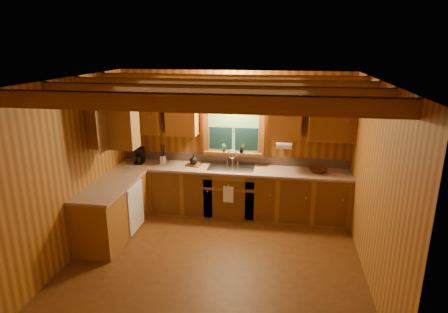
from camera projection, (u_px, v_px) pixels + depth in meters
room at (215, 176)px, 5.20m from camera, size 4.20×4.20×4.20m
ceiling_beams at (214, 89)px, 4.86m from camera, size 4.20×2.54×0.18m
base_cabinets at (201, 197)px, 6.74m from camera, size 4.20×2.22×0.86m
countertop at (201, 173)px, 6.62m from camera, size 4.20×2.24×0.04m
backsplash at (233, 159)px, 7.07m from camera, size 4.20×0.02×0.16m
dishwasher_panel at (136, 207)px, 6.32m from camera, size 0.02×0.60×0.80m
upper_cabinets at (197, 117)px, 6.48m from camera, size 4.19×1.77×0.78m
window at (233, 131)px, 6.90m from camera, size 1.12×0.08×1.00m
window_sill at (233, 153)px, 6.97m from camera, size 1.06×0.14×0.04m
wall_sconce at (233, 96)px, 6.60m from camera, size 0.45×0.21×0.17m
paper_towel_roll at (284, 146)px, 6.48m from camera, size 0.27×0.11×0.11m
dish_towel at (228, 194)px, 6.62m from camera, size 0.18×0.01×0.30m
sink at (231, 170)px, 6.84m from camera, size 0.82×0.48×0.43m
coffee_maker at (139, 155)px, 7.07m from camera, size 0.17×0.21×0.30m
utensil_crock at (163, 159)px, 7.03m from camera, size 0.13×0.13×0.38m
cutting_board at (194, 165)px, 6.95m from camera, size 0.30×0.24×0.02m
teakettle at (194, 161)px, 6.92m from camera, size 0.15×0.15×0.18m
wicker_basket at (317, 170)px, 6.59m from camera, size 0.36×0.36×0.08m
potted_plant_left at (224, 148)px, 6.93m from camera, size 0.10×0.08×0.16m
potted_plant_right at (242, 148)px, 6.88m from camera, size 0.11×0.09×0.18m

